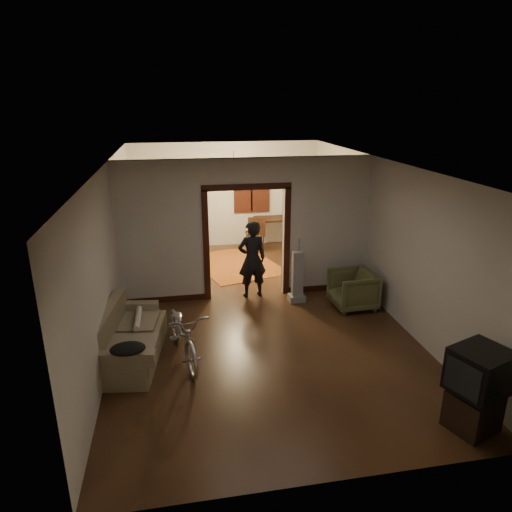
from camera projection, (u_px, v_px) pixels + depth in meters
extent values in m
cube|color=#311C0F|center=(253.00, 310.00, 8.76)|extent=(5.00, 8.50, 0.01)
cube|color=white|center=(253.00, 163.00, 7.85)|extent=(5.00, 8.50, 0.01)
cube|color=beige|center=(226.00, 195.00, 12.26)|extent=(5.00, 0.02, 2.80)
cube|color=beige|center=(111.00, 248.00, 7.88)|extent=(0.02, 8.50, 2.80)
cube|color=beige|center=(381.00, 234.00, 8.73)|extent=(0.02, 8.50, 2.80)
cube|color=beige|center=(246.00, 229.00, 9.00)|extent=(5.00, 0.14, 2.80)
cube|color=black|center=(247.00, 244.00, 9.10)|extent=(1.74, 0.20, 2.32)
cube|color=black|center=(252.00, 189.00, 12.29)|extent=(0.98, 0.06, 1.28)
sphere|color=#FFE0A5|center=(234.00, 169.00, 10.32)|extent=(0.24, 0.24, 0.24)
cube|color=silver|center=(299.00, 235.00, 9.16)|extent=(0.08, 0.01, 0.12)
cube|color=#726A4C|center=(131.00, 334.00, 7.00)|extent=(1.06, 1.90, 0.83)
cylinder|color=beige|center=(138.00, 318.00, 7.26)|extent=(0.09, 0.74, 0.09)
ellipsoid|color=black|center=(128.00, 349.00, 6.08)|extent=(0.47, 0.35, 0.14)
imported|color=silver|center=(183.00, 333.00, 6.99)|extent=(0.91, 1.76, 0.88)
imported|color=brown|center=(353.00, 290.00, 8.77)|extent=(0.84, 0.82, 0.73)
cube|color=black|center=(473.00, 411.00, 5.54)|extent=(0.67, 0.64, 0.49)
cube|color=black|center=(480.00, 371.00, 5.36)|extent=(0.78, 0.74, 0.54)
cube|color=gray|center=(297.00, 277.00, 8.99)|extent=(0.36, 0.31, 1.04)
imported|color=black|center=(252.00, 259.00, 9.14)|extent=(0.62, 0.45, 1.60)
cube|color=brown|center=(236.00, 264.00, 11.17)|extent=(2.33, 2.71, 0.02)
cube|color=#23341F|center=(182.00, 219.00, 11.98)|extent=(0.91, 0.58, 1.72)
sphere|color=#1E5972|center=(180.00, 178.00, 11.62)|extent=(0.25, 0.25, 0.25)
cube|color=black|center=(275.00, 233.00, 12.42)|extent=(1.12, 0.68, 0.80)
cube|color=black|center=(255.00, 234.00, 11.95)|extent=(0.45, 0.45, 1.00)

